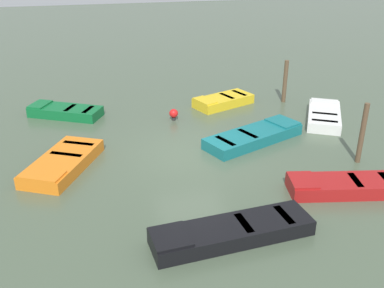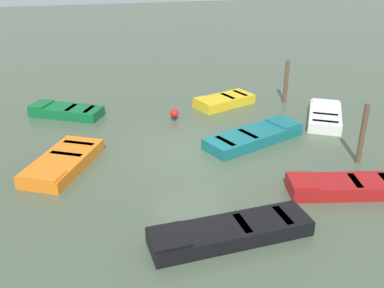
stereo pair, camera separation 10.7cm
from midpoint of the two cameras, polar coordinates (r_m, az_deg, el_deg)
name	(u,v)px [view 1 (the left image)]	position (r m, az deg, el deg)	size (l,w,h in m)	color
ground_plane	(192,153)	(15.32, -0.20, -1.19)	(80.00, 80.00, 0.00)	#475642
rowboat_red	(345,185)	(13.68, 18.94, -5.08)	(3.48, 1.69, 0.46)	maroon
rowboat_orange	(63,163)	(14.82, -16.54, -2.33)	(2.71, 3.48, 0.46)	orange
rowboat_black	(231,231)	(11.11, 4.76, -11.18)	(4.14, 1.44, 0.46)	black
rowboat_green	(65,111)	(19.24, -16.22, 4.08)	(3.15, 2.35, 0.46)	#0F602D
rowboat_yellow	(223,101)	(19.77, 3.86, 5.59)	(2.89, 2.08, 0.46)	gold
rowboat_white	(324,116)	(18.79, 16.52, 3.53)	(2.49, 3.16, 0.46)	silver
rowboat_teal	(254,136)	(16.28, 7.83, 1.05)	(4.05, 2.65, 0.46)	#14666B
mooring_piling_mid_left	(285,82)	(20.37, 11.76, 7.89)	(0.18, 0.18, 1.91)	brown
mooring_piling_far_left	(362,133)	(15.31, 20.91, 1.28)	(0.17, 0.17, 2.06)	brown
marker_buoy	(174,114)	(18.05, -2.55, 3.94)	(0.36, 0.36, 0.48)	#262626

